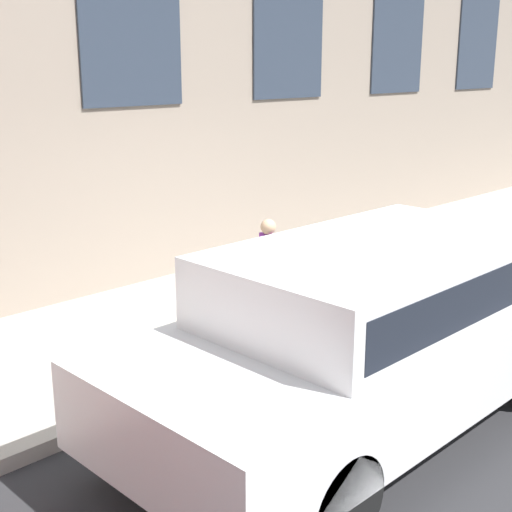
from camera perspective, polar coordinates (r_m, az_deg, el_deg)
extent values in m
plane|color=#2D2D30|center=(7.57, 3.79, -7.55)|extent=(80.00, 80.00, 0.00)
cube|color=#B2ADA3|center=(8.48, -3.43, -4.51)|extent=(2.84, 60.00, 0.13)
cube|color=#2D3847|center=(15.53, 17.39, 16.51)|extent=(0.03, 1.47, 2.09)
cube|color=#2D3847|center=(13.14, 11.34, 17.24)|extent=(0.03, 1.47, 2.09)
cube|color=#2D3847|center=(10.95, 2.68, 17.96)|extent=(0.03, 1.47, 2.09)
cube|color=#2D3847|center=(9.10, -9.96, 18.31)|extent=(0.03, 1.47, 2.09)
cylinder|color=#2D7260|center=(7.49, -1.06, -6.54)|extent=(0.29, 0.29, 0.04)
cylinder|color=#2D7260|center=(7.40, -1.07, -4.64)|extent=(0.22, 0.22, 0.57)
sphere|color=#2C5D50|center=(7.31, -1.08, -2.55)|extent=(0.23, 0.23, 0.23)
cylinder|color=black|center=(7.29, -1.08, -2.04)|extent=(0.08, 0.08, 0.09)
cylinder|color=#2D7260|center=(7.48, -0.19, -3.86)|extent=(0.09, 0.10, 0.09)
cylinder|color=#2D7260|center=(7.27, -1.97, -4.43)|extent=(0.09, 0.10, 0.09)
cylinder|color=#998466|center=(8.19, 1.23, -2.81)|extent=(0.08, 0.08, 0.53)
cylinder|color=#998466|center=(8.26, 0.68, -2.64)|extent=(0.08, 0.08, 0.53)
cube|color=#72288C|center=(8.09, 0.97, 0.38)|extent=(0.14, 0.10, 0.40)
cylinder|color=#72288C|center=(8.02, 1.49, 0.32)|extent=(0.06, 0.06, 0.38)
cylinder|color=#72288C|center=(8.16, 0.46, 0.58)|extent=(0.06, 0.06, 0.38)
sphere|color=tan|center=(8.02, 0.98, 2.35)|extent=(0.18, 0.18, 0.18)
cylinder|color=black|center=(4.63, 6.39, -18.92)|extent=(0.24, 0.68, 0.68)
cylinder|color=black|center=(5.65, -7.05, -12.18)|extent=(0.24, 0.68, 0.68)
cylinder|color=black|center=(7.58, 10.33, -4.99)|extent=(0.24, 0.68, 0.68)
cube|color=white|center=(5.93, 9.01, -7.45)|extent=(1.89, 4.62, 0.65)
cube|color=white|center=(5.81, 9.93, -1.64)|extent=(1.66, 2.87, 0.56)
cube|color=#1E232D|center=(5.81, 9.93, -1.64)|extent=(1.67, 2.64, 0.36)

